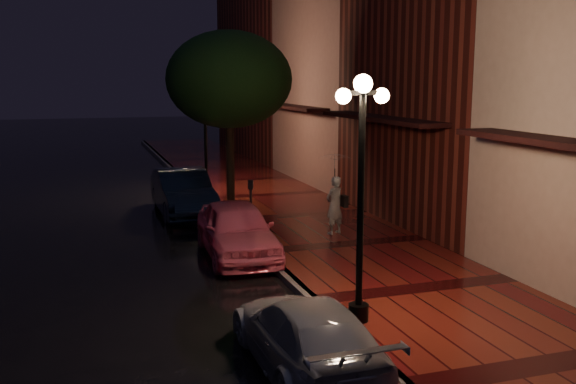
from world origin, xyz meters
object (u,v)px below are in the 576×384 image
object	(u,v)px
streetlamp_far	(205,127)
navy_car	(183,193)
streetlamp_near	(361,184)
woman_with_umbrella	(335,181)
pink_car	(237,230)
parking_meter	(251,201)
street_tree	(229,83)
silver_car	(307,335)

from	to	relation	value
streetlamp_far	navy_car	distance (m)	4.14
navy_car	streetlamp_far	bearing A→B (deg)	66.53
streetlamp_near	woman_with_umbrella	world-z (taller)	streetlamp_near
pink_car	parking_meter	world-z (taller)	parking_meter
navy_car	parking_meter	bearing A→B (deg)	-71.52
street_tree	silver_car	xyz separation A→B (m)	(-1.69, -12.26, -3.68)
woman_with_umbrella	parking_meter	bearing A→B (deg)	-42.49
silver_car	parking_meter	xyz separation A→B (m)	(1.30, 8.16, 0.49)
street_tree	silver_car	world-z (taller)	street_tree
streetlamp_far	navy_car	xyz separation A→B (m)	(-1.43, -3.41, -1.86)
street_tree	streetlamp_far	bearing A→B (deg)	94.91
streetlamp_far	parking_meter	distance (m)	7.28
street_tree	navy_car	size ratio (longest dim) A/B	1.30
navy_car	silver_car	bearing A→B (deg)	-90.74
streetlamp_near	parking_meter	distance (m)	7.06
streetlamp_near	pink_car	world-z (taller)	streetlamp_near
streetlamp_near	street_tree	bearing A→B (deg)	88.65
streetlamp_near	pink_car	bearing A→B (deg)	100.40
parking_meter	navy_car	bearing A→B (deg)	134.05
street_tree	pink_car	bearing A→B (deg)	-101.74
streetlamp_far	street_tree	world-z (taller)	street_tree
streetlamp_near	pink_car	distance (m)	5.60
silver_car	woman_with_umbrella	size ratio (longest dim) A/B	1.74
woman_with_umbrella	parking_meter	size ratio (longest dim) A/B	1.50
woman_with_umbrella	navy_car	bearing A→B (deg)	-75.17
street_tree	parking_meter	size ratio (longest dim) A/B	3.88
streetlamp_far	pink_car	bearing A→B (deg)	-96.14
streetlamp_near	street_tree	world-z (taller)	street_tree
silver_car	woman_with_umbrella	distance (m)	8.22
streetlamp_near	streetlamp_far	bearing A→B (deg)	90.00
woman_with_umbrella	parking_meter	distance (m)	2.38
streetlamp_far	pink_car	xyz separation A→B (m)	(-0.95, -8.82, -1.90)
silver_car	street_tree	bearing A→B (deg)	-98.05
streetlamp_near	parking_meter	bearing A→B (deg)	91.14
streetlamp_far	silver_car	world-z (taller)	streetlamp_far
woman_with_umbrella	silver_car	bearing A→B (deg)	41.99
streetlamp_far	silver_car	xyz separation A→B (m)	(-1.43, -15.27, -2.03)
street_tree	silver_car	size ratio (longest dim) A/B	1.48
streetlamp_far	pink_car	distance (m)	9.08
streetlamp_near	silver_car	world-z (taller)	streetlamp_near
pink_car	navy_car	size ratio (longest dim) A/B	0.91
streetlamp_near	streetlamp_far	world-z (taller)	same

